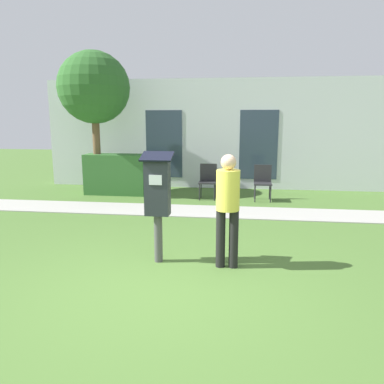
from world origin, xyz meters
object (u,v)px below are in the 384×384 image
(parking_meter, at_px, (158,193))
(person_standing, at_px, (228,202))
(outdoor_chair_middle, at_px, (208,178))
(outdoor_chair_right, at_px, (263,180))
(outdoor_chair_left, at_px, (156,177))

(parking_meter, height_order, person_standing, parking_meter)
(parking_meter, height_order, outdoor_chair_middle, parking_meter)
(outdoor_chair_right, bearing_deg, outdoor_chair_middle, 158.38)
(parking_meter, bearing_deg, outdoor_chair_right, 69.15)
(parking_meter, distance_m, outdoor_chair_left, 4.75)
(outdoor_chair_middle, distance_m, outdoor_chair_right, 1.40)
(person_standing, distance_m, outdoor_chair_middle, 4.65)
(parking_meter, distance_m, person_standing, 1.00)
(person_standing, xyz_separation_m, outdoor_chair_middle, (-0.68, 4.58, -0.40))
(outdoor_chair_left, bearing_deg, parking_meter, -91.15)
(outdoor_chair_left, bearing_deg, outdoor_chair_right, -16.79)
(outdoor_chair_left, relative_size, outdoor_chair_middle, 1.00)
(parking_meter, xyz_separation_m, outdoor_chair_middle, (0.31, 4.51, -0.49))
(parking_meter, xyz_separation_m, person_standing, (0.99, -0.08, -0.09))
(outdoor_chair_right, bearing_deg, parking_meter, -131.43)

